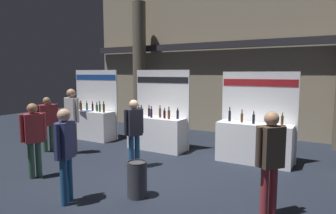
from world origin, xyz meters
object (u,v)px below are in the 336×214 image
object	(u,v)px
visitor_3	(72,115)
visitor_5	(65,149)
exhibitor_booth_0	(91,121)
trash_bin	(137,179)
visitor_4	(34,134)
visitor_0	(134,128)
visitor_2	(47,119)
visitor_1	(270,155)
exhibitor_booth_1	(157,130)
exhibitor_booth_2	(254,139)

from	to	relation	value
visitor_3	visitor_5	distance (m)	3.31
exhibitor_booth_0	trash_bin	size ratio (longest dim) A/B	3.54
visitor_3	visitor_4	xyz separation A→B (m)	(0.78, -1.77, -0.13)
exhibitor_booth_0	trash_bin	distance (m)	5.28
trash_bin	visitor_0	bearing A→B (deg)	127.84
visitor_2	visitor_4	bearing A→B (deg)	64.87
visitor_0	visitor_1	distance (m)	3.40
visitor_5	visitor_3	bearing A→B (deg)	-152.55
exhibitor_booth_0	exhibitor_booth_1	distance (m)	2.75
visitor_1	visitor_5	size ratio (longest dim) A/B	1.01
exhibitor_booth_0	visitor_4	world-z (taller)	exhibitor_booth_0
exhibitor_booth_1	exhibitor_booth_2	distance (m)	2.83
visitor_0	visitor_5	world-z (taller)	visitor_5
exhibitor_booth_1	visitor_3	bearing A→B (deg)	-138.57
visitor_0	visitor_2	world-z (taller)	visitor_0
exhibitor_booth_2	visitor_4	size ratio (longest dim) A/B	1.41
visitor_1	visitor_2	distance (m)	6.37
trash_bin	exhibitor_booth_1	bearing A→B (deg)	115.55
exhibitor_booth_0	visitor_0	world-z (taller)	exhibitor_booth_0
visitor_0	visitor_2	size ratio (longest dim) A/B	1.04
trash_bin	visitor_4	size ratio (longest dim) A/B	0.41
visitor_0	visitor_1	xyz separation A→B (m)	(3.27, -0.92, 0.04)
exhibitor_booth_0	trash_bin	bearing A→B (deg)	-36.90
exhibitor_booth_2	visitor_1	size ratio (longest dim) A/B	1.37
exhibitor_booth_1	trash_bin	bearing A→B (deg)	-64.45
exhibitor_booth_2	trash_bin	world-z (taller)	exhibitor_booth_2
exhibitor_booth_1	exhibitor_booth_2	world-z (taller)	exhibitor_booth_1
trash_bin	visitor_1	xyz separation A→B (m)	(2.23, 0.42, 0.67)
exhibitor_booth_0	visitor_0	distance (m)	3.69
exhibitor_booth_1	visitor_5	distance (m)	3.96
exhibitor_booth_1	visitor_4	size ratio (longest dim) A/B	1.45
exhibitor_booth_1	exhibitor_booth_2	xyz separation A→B (m)	(2.82, 0.10, 0.01)
visitor_2	exhibitor_booth_0	bearing A→B (deg)	-155.64
trash_bin	visitor_4	xyz separation A→B (m)	(-2.50, -0.28, 0.63)
visitor_4	visitor_5	xyz separation A→B (m)	(1.59, -0.54, 0.01)
exhibitor_booth_0	exhibitor_booth_2	xyz separation A→B (m)	(5.57, 0.02, 0.00)
trash_bin	visitor_1	bearing A→B (deg)	10.57
trash_bin	visitor_0	size ratio (longest dim) A/B	0.41
visitor_4	visitor_0	bearing A→B (deg)	-18.64
exhibitor_booth_0	visitor_4	distance (m)	3.87
visitor_0	visitor_4	bearing A→B (deg)	-15.95
visitor_0	visitor_2	bearing A→B (deg)	-63.35
visitor_4	visitor_5	size ratio (longest dim) A/B	0.98
exhibitor_booth_1	visitor_1	bearing A→B (deg)	-35.73
visitor_4	exhibitor_booth_1	bearing A→B (deg)	6.53
visitor_0	exhibitor_booth_0	bearing A→B (deg)	-93.75
exhibitor_booth_0	visitor_3	world-z (taller)	exhibitor_booth_0
visitor_0	trash_bin	bearing A→B (deg)	64.02
exhibitor_booth_0	visitor_5	distance (m)	5.19
exhibitor_booth_1	visitor_1	size ratio (longest dim) A/B	1.40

